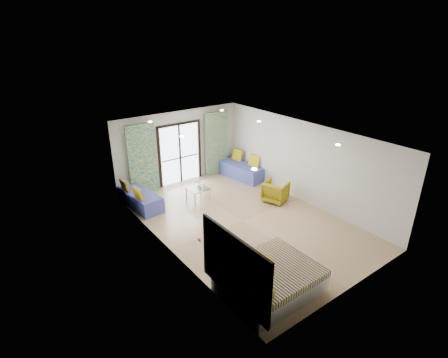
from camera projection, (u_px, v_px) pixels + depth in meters
floor at (243, 221)px, 10.61m from camera, size 5.00×7.50×0.01m
ceiling at (245, 135)px, 9.53m from camera, size 5.00×7.50×0.01m
wall_back at (179, 147)px, 12.84m from camera, size 5.00×0.01×2.70m
wall_front at (358, 238)px, 7.30m from camera, size 5.00×0.01×2.70m
wall_left at (167, 204)px, 8.71m from camera, size 0.01×7.50×2.70m
wall_right at (303, 162)px, 11.43m from camera, size 0.01×7.50×2.70m
balcony_door at (180, 150)px, 12.86m from camera, size 1.76×0.08×2.28m
balcony_rail at (180, 158)px, 12.98m from camera, size 1.52×0.03×0.04m
curtain_left at (142, 160)px, 11.90m from camera, size 1.00×0.10×2.50m
curtain_right at (216, 144)px, 13.59m from camera, size 1.00×0.10×2.50m
downlight_a at (254, 169)px, 7.31m from camera, size 0.12×0.12×0.02m
downlight_b at (338, 145)px, 8.83m from camera, size 0.12×0.12×0.02m
downlight_c at (182, 136)px, 9.52m from camera, size 0.12×0.12×0.02m
downlight_d at (259, 121)px, 11.05m from camera, size 0.12×0.12×0.02m
downlight_e at (150, 122)px, 11.00m from camera, size 0.12×0.12×0.02m
downlight_f at (222, 110)px, 12.52m from camera, size 0.12×0.12×0.02m
headboard at (234, 268)px, 6.86m from camera, size 0.06×2.10×1.50m
switch_plate at (199, 240)px, 7.77m from camera, size 0.02×0.10×0.10m
bed at (269, 279)px, 7.69m from camera, size 2.05×1.67×0.71m
daybed_left at (140, 199)px, 11.36m from camera, size 0.89×1.89×0.90m
daybed_right at (241, 170)px, 13.63m from camera, size 1.01×2.03×0.96m
coffee_table at (198, 189)px, 11.78m from camera, size 0.66×0.66×0.75m
vase at (200, 185)px, 11.76m from camera, size 0.17×0.18×0.16m
armchair at (275, 191)px, 11.70m from camera, size 0.91×0.94×0.76m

